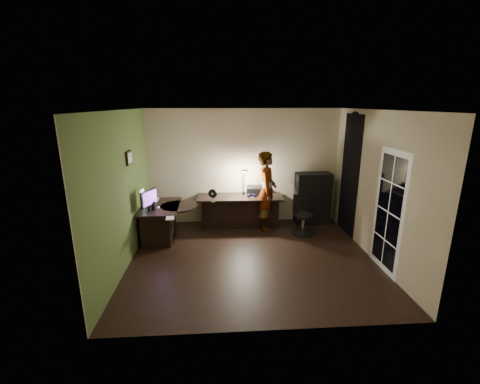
{
  "coord_description": "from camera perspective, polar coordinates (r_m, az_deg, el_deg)",
  "views": [
    {
      "loc": [
        -0.6,
        -5.45,
        2.81
      ],
      "look_at": [
        -0.15,
        1.05,
        1.0
      ],
      "focal_mm": 24.0,
      "sensor_mm": 36.0,
      "label": 1
    }
  ],
  "objects": [
    {
      "name": "desk_left",
      "position": [
        7.05,
        -13.81,
        -5.24
      ],
      "size": [
        0.8,
        1.28,
        0.73
      ],
      "primitive_type": "cube",
      "rotation": [
        0.0,
        0.0,
        0.02
      ],
      "color": "black",
      "rests_on": "floor"
    },
    {
      "name": "person",
      "position": [
        7.24,
        4.8,
        0.16
      ],
      "size": [
        0.55,
        0.71,
        1.8
      ],
      "primitive_type": "imported",
      "rotation": [
        0.0,
        0.0,
        1.37
      ],
      "color": "#D8A88C",
      "rests_on": "floor"
    },
    {
      "name": "wall_left",
      "position": [
        5.88,
        -20.18,
        0.17
      ],
      "size": [
        0.01,
        4.0,
        2.7
      ],
      "primitive_type": "cube",
      "color": "tan",
      "rests_on": "floor"
    },
    {
      "name": "headphones",
      "position": [
        7.33,
        2.08,
        -0.63
      ],
      "size": [
        0.2,
        0.13,
        0.09
      ],
      "primitive_type": "cube",
      "rotation": [
        0.0,
        0.0,
        -0.32
      ],
      "color": "#0B0C82",
      "rests_on": "desk_right"
    },
    {
      "name": "printer",
      "position": [
        7.55,
        2.98,
        0.31
      ],
      "size": [
        0.49,
        0.4,
        0.21
      ],
      "primitive_type": "cube",
      "rotation": [
        0.0,
        0.0,
        -0.08
      ],
      "color": "black",
      "rests_on": "desk_right"
    },
    {
      "name": "speaker",
      "position": [
        6.65,
        -15.12,
        -2.44
      ],
      "size": [
        0.1,
        0.1,
        0.2
      ],
      "primitive_type": "cylinder",
      "rotation": [
        0.0,
        0.0,
        0.35
      ],
      "color": "black",
      "rests_on": "desk_left"
    },
    {
      "name": "french_door",
      "position": [
        5.93,
        24.89,
        -3.24
      ],
      "size": [
        0.02,
        0.92,
        2.1
      ],
      "primitive_type": "cube",
      "color": "white",
      "rests_on": "floor"
    },
    {
      "name": "desk_fan",
      "position": [
        6.96,
        -4.83,
        -0.64
      ],
      "size": [
        0.22,
        0.17,
        0.3
      ],
      "primitive_type": "cube",
      "rotation": [
        0.0,
        0.0,
        -0.35
      ],
      "color": "black",
      "rests_on": "desk_right"
    },
    {
      "name": "phone",
      "position": [
        6.7,
        -11.66,
        -2.94
      ],
      "size": [
        0.12,
        0.16,
        0.01
      ],
      "primitive_type": "cube",
      "rotation": [
        0.0,
        0.0,
        0.41
      ],
      "color": "black",
      "rests_on": "desk_left"
    },
    {
      "name": "monitor",
      "position": [
        6.57,
        -15.96,
        -2.12
      ],
      "size": [
        0.29,
        0.5,
        0.33
      ],
      "primitive_type": "cube",
      "rotation": [
        0.0,
        0.0,
        -0.41
      ],
      "color": "black",
      "rests_on": "desk_left"
    },
    {
      "name": "ceiling",
      "position": [
        5.48,
        2.39,
        14.42
      ],
      "size": [
        4.5,
        4.0,
        0.01
      ],
      "primitive_type": "cube",
      "color": "silver",
      "rests_on": "floor"
    },
    {
      "name": "cabinet",
      "position": [
        7.86,
        12.77,
        -1.09
      ],
      "size": [
        0.82,
        0.42,
        1.23
      ],
      "primitive_type": "cube",
      "rotation": [
        0.0,
        0.0,
        0.01
      ],
      "color": "black",
      "rests_on": "floor"
    },
    {
      "name": "laptop_stand",
      "position": [
        7.16,
        -15.53,
        -1.65
      ],
      "size": [
        0.27,
        0.25,
        0.09
      ],
      "primitive_type": "cube",
      "rotation": [
        0.0,
        0.0,
        -0.38
      ],
      "color": "silver",
      "rests_on": "desk_left"
    },
    {
      "name": "floor",
      "position": [
        6.16,
        2.11,
        -11.67
      ],
      "size": [
        4.5,
        4.0,
        0.01
      ],
      "primitive_type": "cube",
      "color": "black",
      "rests_on": "ground"
    },
    {
      "name": "office_chair",
      "position": [
        7.2,
        11.24,
        -4.08
      ],
      "size": [
        0.54,
        0.54,
        0.86
      ],
      "primitive_type": "cube",
      "rotation": [
        0.0,
        0.0,
        0.14
      ],
      "color": "black",
      "rests_on": "floor"
    },
    {
      "name": "desk_lamp",
      "position": [
        7.51,
        0.67,
        2.09
      ],
      "size": [
        0.23,
        0.34,
        0.68
      ],
      "primitive_type": "cube",
      "rotation": [
        0.0,
        0.0,
        0.22
      ],
      "color": "black",
      "rests_on": "desk_right"
    },
    {
      "name": "framed_picture",
      "position": [
        6.19,
        -19.18,
        5.75
      ],
      "size": [
        0.04,
        0.3,
        0.25
      ],
      "primitive_type": "cube",
      "color": "black",
      "rests_on": "wall_left"
    },
    {
      "name": "wall_right",
      "position": [
        6.32,
        23.02,
        0.91
      ],
      "size": [
        0.01,
        4.0,
        2.7
      ],
      "primitive_type": "cube",
      "color": "tan",
      "rests_on": "floor"
    },
    {
      "name": "wall_front",
      "position": [
        3.79,
        5.49,
        -7.23
      ],
      "size": [
        4.5,
        0.01,
        2.7
      ],
      "primitive_type": "cube",
      "color": "tan",
      "rests_on": "floor"
    },
    {
      "name": "desk_right",
      "position": [
        7.5,
        0.02,
        -3.47
      ],
      "size": [
        1.98,
        0.73,
        0.73
      ],
      "primitive_type": "cube",
      "rotation": [
        0.0,
        0.0,
        -0.02
      ],
      "color": "black",
      "rests_on": "floor"
    },
    {
      "name": "green_wall_overlay",
      "position": [
        5.88,
        -20.04,
        0.18
      ],
      "size": [
        0.0,
        4.0,
        2.7
      ],
      "primitive_type": "cube",
      "color": "#48602A",
      "rests_on": "floor"
    },
    {
      "name": "pen",
      "position": [
        6.52,
        -10.95,
        -3.42
      ],
      "size": [
        0.08,
        0.12,
        0.01
      ],
      "primitive_type": "cube",
      "rotation": [
        0.0,
        0.0,
        0.55
      ],
      "color": "black",
      "rests_on": "desk_left"
    },
    {
      "name": "notepad",
      "position": [
        6.18,
        -12.33,
        -4.57
      ],
      "size": [
        0.17,
        0.22,
        0.01
      ],
      "primitive_type": "cube",
      "rotation": [
        0.0,
        0.0,
        0.08
      ],
      "color": "silver",
      "rests_on": "desk_left"
    },
    {
      "name": "wall_back",
      "position": [
        7.62,
        0.63,
        4.48
      ],
      "size": [
        4.5,
        0.01,
        2.7
      ],
      "primitive_type": "cube",
      "color": "tan",
      "rests_on": "floor"
    },
    {
      "name": "laptop",
      "position": [
        7.12,
        -15.62,
        -0.41
      ],
      "size": [
        0.36,
        0.34,
        0.24
      ],
      "primitive_type": "cube",
      "rotation": [
        0.0,
        0.0,
        0.03
      ],
      "color": "silver",
      "rests_on": "laptop_stand"
    },
    {
      "name": "arched_doorway",
      "position": [
        7.34,
        18.92,
        2.81
      ],
      "size": [
        0.01,
        0.9,
        2.6
      ],
      "primitive_type": "cube",
      "color": "black",
      "rests_on": "floor"
    },
    {
      "name": "mouse",
      "position": [
        6.82,
        -14.3,
        -2.66
      ],
      "size": [
        0.08,
        0.11,
        0.04
      ],
      "primitive_type": "ellipsoid",
      "rotation": [
        0.0,
        0.0,
        -0.23
      ],
      "color": "silver",
      "rests_on": "desk_left"
    }
  ]
}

